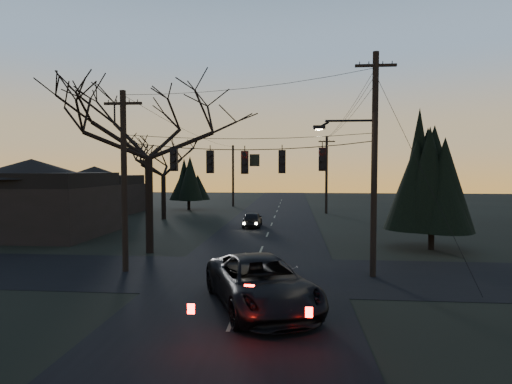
# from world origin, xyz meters

# --- Properties ---
(ground_plane) EXTENTS (160.00, 160.00, 0.00)m
(ground_plane) POSITION_xyz_m (0.00, 0.00, 0.00)
(ground_plane) COLOR black
(main_road) EXTENTS (8.00, 120.00, 0.02)m
(main_road) POSITION_xyz_m (0.00, 20.00, 0.01)
(main_road) COLOR black
(main_road) RESTS_ON ground
(cross_road) EXTENTS (60.00, 7.00, 0.02)m
(cross_road) POSITION_xyz_m (0.00, 10.00, 0.01)
(cross_road) COLOR black
(cross_road) RESTS_ON ground
(utility_pole_right) EXTENTS (5.00, 0.30, 10.00)m
(utility_pole_right) POSITION_xyz_m (5.50, 10.00, 0.00)
(utility_pole_right) COLOR black
(utility_pole_right) RESTS_ON ground
(utility_pole_left) EXTENTS (1.80, 0.30, 8.50)m
(utility_pole_left) POSITION_xyz_m (-6.00, 10.00, 0.00)
(utility_pole_left) COLOR black
(utility_pole_left) RESTS_ON ground
(utility_pole_far_r) EXTENTS (1.80, 0.30, 8.50)m
(utility_pole_far_r) POSITION_xyz_m (5.50, 38.00, 0.00)
(utility_pole_far_r) COLOR black
(utility_pole_far_r) RESTS_ON ground
(utility_pole_far_l) EXTENTS (0.30, 0.30, 8.00)m
(utility_pole_far_l) POSITION_xyz_m (-6.00, 46.00, 0.00)
(utility_pole_far_l) COLOR black
(utility_pole_far_l) RESTS_ON ground
(span_signal_assembly) EXTENTS (11.50, 0.44, 1.61)m
(span_signal_assembly) POSITION_xyz_m (-0.24, 10.00, 5.23)
(span_signal_assembly) COLOR black
(span_signal_assembly) RESTS_ON ground
(bare_tree_left) EXTENTS (8.91, 8.91, 10.93)m
(bare_tree_left) POSITION_xyz_m (-6.38, 14.53, 7.64)
(bare_tree_left) COLOR black
(bare_tree_left) RESTS_ON ground
(evergreen_right) EXTENTS (4.06, 4.06, 7.93)m
(evergreen_right) POSITION_xyz_m (10.21, 17.01, 4.56)
(evergreen_right) COLOR black
(evergreen_right) RESTS_ON ground
(bare_tree_dist) EXTENTS (6.77, 6.77, 8.44)m
(bare_tree_dist) POSITION_xyz_m (-10.72, 31.18, 5.90)
(bare_tree_dist) COLOR black
(bare_tree_dist) RESTS_ON ground
(evergreen_dist) EXTENTS (4.03, 4.03, 5.92)m
(evergreen_dist) POSITION_xyz_m (-10.66, 40.95, 3.55)
(evergreen_dist) COLOR black
(evergreen_dist) RESTS_ON ground
(house_left_near) EXTENTS (10.00, 8.00, 5.60)m
(house_left_near) POSITION_xyz_m (-17.00, 20.00, 2.80)
(house_left_near) COLOR black
(house_left_near) RESTS_ON ground
(house_left_far) EXTENTS (9.00, 7.00, 5.20)m
(house_left_far) POSITION_xyz_m (-20.00, 36.00, 2.60)
(house_left_far) COLOR black
(house_left_far) RESTS_ON ground
(suv_near) EXTENTS (5.02, 6.93, 1.75)m
(suv_near) POSITION_xyz_m (0.80, 5.21, 0.88)
(suv_near) COLOR black
(suv_near) RESTS_ON ground
(sedan_oncoming_a) EXTENTS (1.56, 3.79, 1.29)m
(sedan_oncoming_a) POSITION_xyz_m (-1.53, 26.15, 0.64)
(sedan_oncoming_a) COLOR black
(sedan_oncoming_a) RESTS_ON ground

